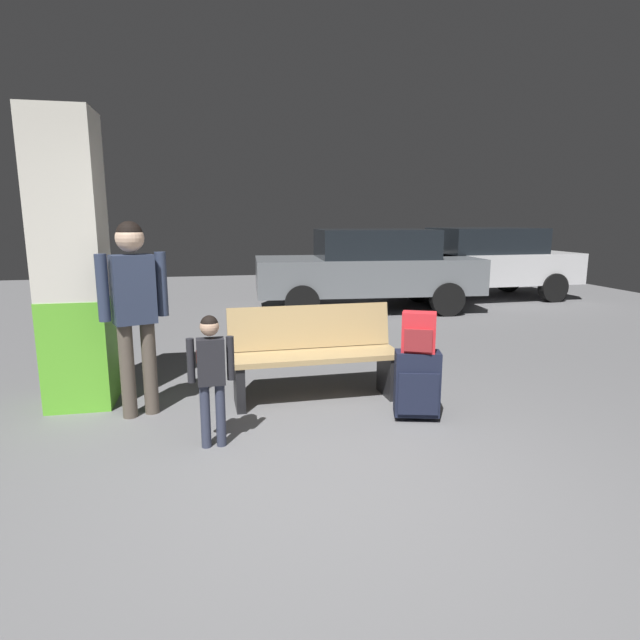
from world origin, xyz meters
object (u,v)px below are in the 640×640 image
object	(u,v)px
structural_pillar	(73,265)
adult	(134,298)
child	(211,367)
parked_car_near	(368,267)
backpack_bright	(419,333)
suitcase	(417,384)
parked_car_side	(479,261)
bench	(314,354)

from	to	relation	value
structural_pillar	adult	xyz separation A→B (m)	(0.56, -0.42, -0.26)
child	parked_car_near	world-z (taller)	parked_car_near
adult	backpack_bright	bearing A→B (deg)	-14.20
structural_pillar	parked_car_near	size ratio (longest dim) A/B	0.63
suitcase	parked_car_side	distance (m)	7.43
backpack_bright	child	size ratio (longest dim) A/B	0.33
child	adult	distance (m)	1.09
structural_pillar	parked_car_near	xyz separation A→B (m)	(4.10, 4.37, -0.50)
suitcase	parked_car_side	xyz separation A→B (m)	(3.94, 6.28, 0.48)
bench	child	world-z (taller)	child
structural_pillar	backpack_bright	world-z (taller)	structural_pillar
child	parked_car_side	bearing A→B (deg)	48.84
adult	parked_car_side	xyz separation A→B (m)	(6.29, 5.69, -0.24)
structural_pillar	child	bearing A→B (deg)	-45.60
backpack_bright	parked_car_side	world-z (taller)	parked_car_side
parked_car_side	adult	bearing A→B (deg)	-137.88
backpack_bright	child	xyz separation A→B (m)	(-1.72, -0.20, -0.14)
adult	parked_car_side	bearing A→B (deg)	42.12
bench	adult	size ratio (longest dim) A/B	0.95
child	bench	bearing A→B (deg)	43.58
structural_pillar	parked_car_side	xyz separation A→B (m)	(6.85, 5.26, -0.50)
child	adult	xyz separation A→B (m)	(-0.63, 0.79, 0.42)
structural_pillar	parked_car_side	size ratio (longest dim) A/B	0.63
structural_pillar	bench	distance (m)	2.33
structural_pillar	parked_car_near	world-z (taller)	structural_pillar
child	parked_car_near	xyz separation A→B (m)	(2.91, 5.59, 0.18)
child	parked_car_side	world-z (taller)	parked_car_side
child	parked_car_near	distance (m)	6.30
structural_pillar	child	xyz separation A→B (m)	(1.19, -1.21, -0.68)
bench	adult	world-z (taller)	adult
structural_pillar	backpack_bright	xyz separation A→B (m)	(2.91, -1.02, -0.54)
bench	suitcase	size ratio (longest dim) A/B	2.67
backpack_bright	adult	bearing A→B (deg)	165.80
suitcase	structural_pillar	bearing A→B (deg)	160.77
parked_car_near	adult	bearing A→B (deg)	-126.40
structural_pillar	child	distance (m)	1.83
suitcase	backpack_bright	world-z (taller)	backpack_bright
suitcase	parked_car_side	size ratio (longest dim) A/B	0.15
bench	parked_car_near	bearing A→B (deg)	67.34
structural_pillar	adult	world-z (taller)	structural_pillar
backpack_bright	child	distance (m)	1.74
bench	parked_car_side	size ratio (longest dim) A/B	0.39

